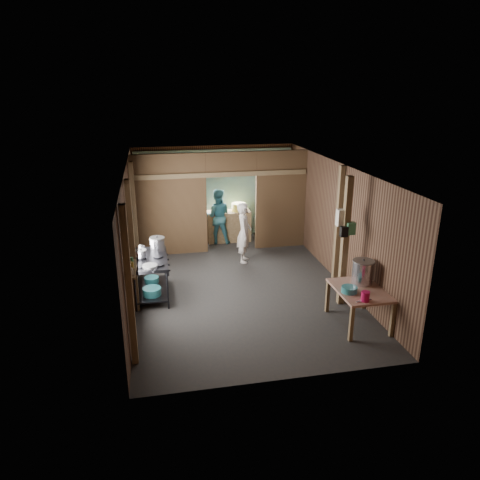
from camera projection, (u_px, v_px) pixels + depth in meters
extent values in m
cube|color=#282828|center=(238.00, 284.00, 10.01)|extent=(4.50, 7.00, 0.00)
cube|color=black|center=(238.00, 167.00, 9.16)|extent=(4.50, 7.00, 0.00)
cube|color=brown|center=(215.00, 192.00, 12.83)|extent=(4.50, 0.00, 2.60)
cube|color=brown|center=(286.00, 302.00, 6.34)|extent=(4.50, 0.00, 2.60)
cube|color=brown|center=(130.00, 235.00, 9.17)|extent=(0.00, 7.00, 2.60)
cube|color=brown|center=(338.00, 222.00, 10.00)|extent=(0.00, 7.00, 2.60)
cube|color=brown|center=(170.00, 205.00, 11.38)|extent=(1.85, 0.10, 2.60)
cube|color=brown|center=(281.00, 200.00, 11.91)|extent=(1.35, 0.10, 2.60)
cube|color=brown|center=(231.00, 164.00, 11.34)|extent=(1.30, 0.10, 0.60)
cube|color=#729A96|center=(215.00, 194.00, 12.79)|extent=(4.40, 0.06, 2.50)
cube|color=#8D744E|center=(229.00, 226.00, 12.66)|extent=(1.20, 0.50, 0.85)
cylinder|color=silver|center=(224.00, 171.00, 12.58)|extent=(0.20, 0.03, 0.20)
cube|color=#8D744E|center=(129.00, 288.00, 6.77)|extent=(0.10, 0.12, 2.60)
cube|color=#8D744E|center=(132.00, 248.00, 8.44)|extent=(0.10, 0.12, 2.60)
cube|color=#8D744E|center=(135.00, 218.00, 10.29)|extent=(0.10, 0.12, 2.60)
cube|color=#8D744E|center=(338.00, 225.00, 9.80)|extent=(0.10, 0.12, 2.60)
cube|color=#8D744E|center=(345.00, 242.00, 8.72)|extent=(0.12, 0.12, 2.60)
cube|color=#8D744E|center=(222.00, 174.00, 11.33)|extent=(4.40, 0.12, 0.12)
cylinder|color=gray|center=(131.00, 213.00, 9.43)|extent=(0.03, 0.34, 0.34)
cylinder|color=black|center=(132.00, 212.00, 9.83)|extent=(0.03, 0.30, 0.30)
cube|color=#8D744E|center=(132.00, 269.00, 7.21)|extent=(0.14, 0.80, 0.03)
cylinder|color=silver|center=(131.00, 271.00, 6.95)|extent=(0.07, 0.07, 0.10)
cylinder|color=gold|center=(131.00, 265.00, 7.19)|extent=(0.08, 0.08, 0.10)
cylinder|color=#439162|center=(132.00, 260.00, 7.39)|extent=(0.06, 0.06, 0.10)
cube|color=silver|center=(342.00, 218.00, 8.63)|extent=(0.22, 0.15, 0.32)
cube|color=#439162|center=(351.00, 228.00, 8.58)|extent=(0.16, 0.12, 0.24)
cube|color=black|center=(344.00, 232.00, 8.55)|extent=(0.14, 0.10, 0.20)
cylinder|color=silver|center=(141.00, 248.00, 9.60)|extent=(0.16, 0.16, 0.10)
cylinder|color=teal|center=(152.00, 291.00, 9.09)|extent=(0.37, 0.37, 0.15)
cylinder|color=teal|center=(152.00, 280.00, 9.67)|extent=(0.31, 0.31, 0.12)
cylinder|color=teal|center=(349.00, 290.00, 8.01)|extent=(0.36, 0.36, 0.11)
cylinder|color=#B61045|center=(365.00, 296.00, 7.67)|extent=(0.17, 0.17, 0.18)
cube|color=silver|center=(364.00, 301.00, 7.71)|extent=(0.30, 0.08, 0.01)
cylinder|color=gold|center=(239.00, 207.00, 12.54)|extent=(0.39, 0.39, 0.22)
cylinder|color=#B04B23|center=(221.00, 209.00, 12.46)|extent=(0.13, 0.13, 0.15)
imported|color=beige|center=(244.00, 233.00, 11.05)|extent=(0.49, 0.62, 1.50)
imported|color=teal|center=(218.00, 216.00, 12.38)|extent=(0.83, 0.70, 1.52)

